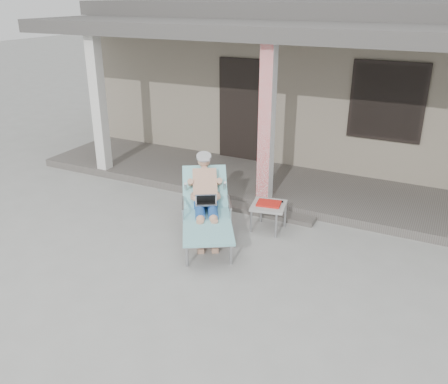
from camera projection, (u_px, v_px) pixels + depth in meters
The scene contains 7 objects.
ground at pixel (206, 264), 6.55m from camera, with size 60.00×60.00×0.00m, color #9E9E99.
house at pixel (334, 74), 11.27m from camera, with size 10.40×5.40×3.30m.
porch_deck at pixel (281, 186), 9.00m from camera, with size 10.00×2.00×0.15m, color #605B56.
porch_overhang at pixel (287, 36), 7.90m from camera, with size 10.00×2.30×2.85m.
porch_step at pixel (257, 211), 8.06m from camera, with size 2.00×0.30×0.07m, color #605B56.
lounger at pixel (206, 191), 7.05m from camera, with size 1.51×1.89×1.20m.
side_table at pixel (269, 207), 7.36m from camera, with size 0.60×0.60×0.46m.
Camera 1 is at (2.74, -4.95, 3.46)m, focal length 38.00 mm.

